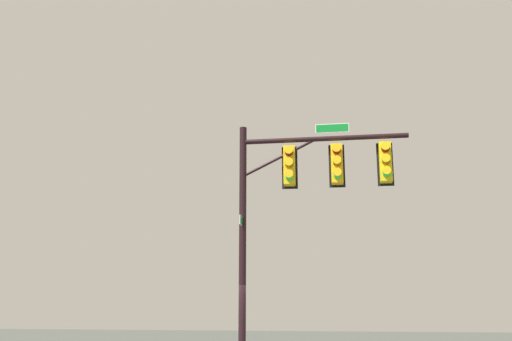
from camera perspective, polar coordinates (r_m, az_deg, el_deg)
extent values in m
cylinder|color=black|center=(16.49, -1.29, -7.49)|extent=(0.20, 0.20, 6.96)
cylinder|color=black|center=(16.88, 6.51, 3.02)|extent=(4.56, 0.93, 0.14)
cylinder|color=black|center=(16.82, 2.24, 1.22)|extent=(2.09, 0.44, 1.07)
cube|color=gold|center=(16.74, 3.20, 0.43)|extent=(0.39, 0.42, 1.10)
cube|color=black|center=(16.93, 3.23, 0.27)|extent=(0.44, 0.13, 1.22)
sphere|color=maroon|center=(16.63, 3.15, 1.74)|extent=(0.22, 0.22, 0.22)
cylinder|color=gold|center=(16.58, 3.14, 1.96)|extent=(0.26, 0.19, 0.23)
sphere|color=#855607|center=(16.54, 3.17, 0.60)|extent=(0.22, 0.22, 0.22)
cylinder|color=gold|center=(16.50, 3.16, 0.82)|extent=(0.26, 0.19, 0.23)
sphere|color=#20FF59|center=(16.46, 3.19, -0.55)|extent=(0.22, 0.22, 0.22)
cylinder|color=gold|center=(16.41, 3.17, -0.33)|extent=(0.26, 0.19, 0.23)
cube|color=yellow|center=(16.67, 7.71, 0.59)|extent=(0.39, 0.42, 1.10)
cube|color=black|center=(16.87, 7.71, 0.42)|extent=(0.44, 0.13, 1.22)
sphere|color=maroon|center=(16.57, 7.68, 1.90)|extent=(0.22, 0.22, 0.22)
cylinder|color=yellow|center=(16.52, 7.68, 2.12)|extent=(0.25, 0.18, 0.23)
sphere|color=#855607|center=(16.48, 7.72, 0.76)|extent=(0.22, 0.22, 0.22)
cylinder|color=yellow|center=(16.43, 7.72, 0.98)|extent=(0.25, 0.18, 0.23)
sphere|color=#20FF59|center=(16.40, 7.76, -0.39)|extent=(0.22, 0.22, 0.22)
cylinder|color=yellow|center=(16.35, 7.76, -0.17)|extent=(0.25, 0.18, 0.23)
cube|color=yellow|center=(16.71, 12.23, 0.75)|extent=(0.38, 0.41, 1.10)
cube|color=black|center=(16.91, 12.19, 0.58)|extent=(0.44, 0.12, 1.22)
sphere|color=maroon|center=(16.61, 12.21, 2.06)|extent=(0.22, 0.22, 0.22)
cylinder|color=yellow|center=(16.56, 12.22, 2.28)|extent=(0.25, 0.18, 0.23)
sphere|color=#855607|center=(16.52, 12.27, 0.92)|extent=(0.22, 0.22, 0.22)
cylinder|color=yellow|center=(16.47, 12.28, 1.14)|extent=(0.25, 0.18, 0.23)
sphere|color=#20FF59|center=(16.44, 12.33, -0.22)|extent=(0.22, 0.22, 0.22)
cylinder|color=yellow|center=(16.39, 12.34, -0.01)|extent=(0.25, 0.18, 0.23)
cube|color=white|center=(16.96, 7.27, 4.02)|extent=(0.93, 0.18, 0.26)
cube|color=#107C2C|center=(16.96, 7.27, 4.02)|extent=(0.89, 0.18, 0.22)
cube|color=white|center=(16.59, -1.28, -4.93)|extent=(0.18, 0.93, 0.26)
cube|color=#097637|center=(16.59, -1.28, -4.93)|extent=(0.18, 0.89, 0.22)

